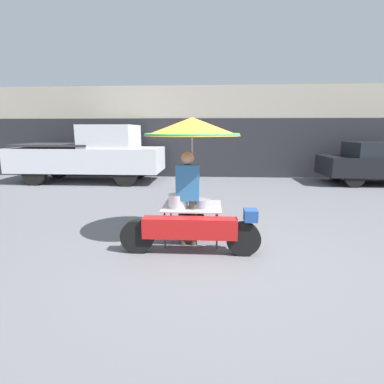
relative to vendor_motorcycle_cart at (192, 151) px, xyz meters
name	(u,v)px	position (x,y,z in m)	size (l,w,h in m)	color
ground_plane	(206,252)	(0.25, -0.41, -1.58)	(36.00, 36.00, 0.00)	slate
shopfront_building	(210,132)	(0.25, 8.57, 0.26)	(28.00, 2.06, 3.69)	#B2A893
vendor_motorcycle_cart	(192,151)	(0.00, 0.00, 0.00)	(2.19, 1.61, 2.12)	black
vendor_person	(188,194)	(-0.06, -0.10, -0.70)	(0.38, 0.22, 1.57)	#4C473D
parked_car	(383,163)	(6.48, 6.23, -0.80)	(4.27, 1.78, 1.51)	black
pickup_truck	(92,155)	(-4.14, 6.05, -0.55)	(5.49, 1.99, 2.11)	black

